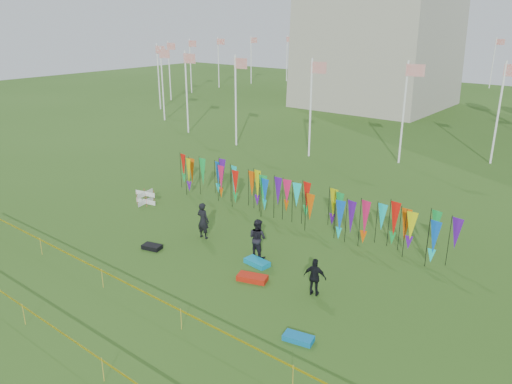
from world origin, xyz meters
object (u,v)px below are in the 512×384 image
Objects in this scene: kite_bag_teal at (298,338)px; person_mid at (258,238)px; kite_bag_red at (252,278)px; box_kite at (145,198)px; kite_bag_turquoise at (257,262)px; person_right at (315,277)px; person_left at (203,220)px; kite_bag_black at (152,247)px.

person_mid is at bearing 140.91° from kite_bag_teal.
kite_bag_red reaches higher than kite_bag_teal.
kite_bag_turquoise is at bearing -10.68° from box_kite.
person_right is at bearing -9.45° from kite_bag_turquoise.
kite_bag_turquoise is 1.50m from kite_bag_red.
person_left is 1.18× the size of person_right.
kite_bag_teal is (5.37, -4.36, -0.87)m from person_mid.
kite_bag_black is (-1.08, -2.61, -0.87)m from person_left.
person_right is 2.98m from kite_bag_red.
person_mid is (9.97, -1.26, 0.55)m from box_kite.
person_mid is at bearing -32.97° from person_right.
person_right is (4.11, -1.31, -0.14)m from person_mid.
kite_bag_turquoise is (0.54, -0.72, -0.85)m from person_mid.
person_right is at bearing 166.75° from person_left.
kite_bag_red is 4.70m from kite_bag_teal.
person_mid is at bearing 127.04° from kite_bag_turquoise.
box_kite is 0.43× the size of person_mid.
kite_bag_red is (11.28, -3.28, -0.30)m from box_kite.
kite_bag_turquoise and kite_bag_red have the same top height.
kite_bag_turquoise is 1.11× the size of kite_bag_teal.
kite_bag_teal is at bearing -20.14° from box_kite.
kite_bag_turquoise is (4.13, -0.62, -0.86)m from person_left.
box_kite is 16.34m from kite_bag_teal.
kite_bag_red is (-2.80, -0.70, -0.71)m from person_right.
person_left is 1.48× the size of kite_bag_red.
person_mid reaches higher than kite_bag_turquoise.
kite_bag_black is (-5.98, -0.69, -0.01)m from kite_bag_red.
person_mid is at bearing -7.21° from box_kite.
kite_bag_red is 1.39× the size of kite_bag_black.
kite_bag_red is 6.02m from kite_bag_black.
person_right is at bearing 9.03° from kite_bag_black.
kite_bag_teal is at bearing -9.36° from kite_bag_black.
kite_bag_red is at bearing 127.11° from person_mid.
box_kite is 0.50× the size of person_right.
kite_bag_red is at bearing -1.18° from person_right.
person_left is at bearing 171.44° from kite_bag_turquoise.
person_mid reaches higher than kite_bag_teal.
box_kite is at bearing -16.31° from person_left.
box_kite is 0.69× the size of kite_bag_turquoise.
person_left is 2.06× the size of kite_bag_black.
kite_bag_black is at bearing -159.14° from kite_bag_turquoise.
person_left is 1.62× the size of kite_bag_turquoise.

